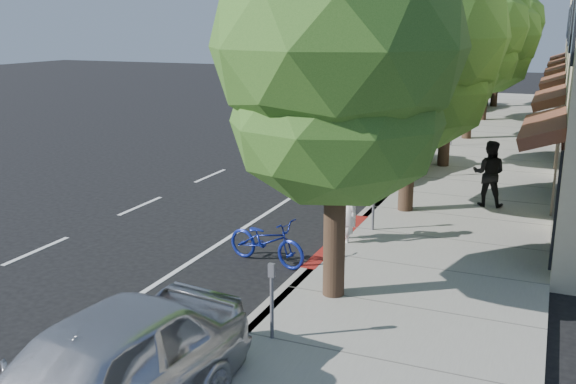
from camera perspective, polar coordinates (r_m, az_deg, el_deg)
The scene contains 18 objects.
ground at distance 14.13m, azimuth 3.18°, elevation -5.99°, with size 120.00×120.00×0.00m, color black.
sidewalk at distance 21.16m, azimuth 16.43°, elevation 0.69°, with size 4.60×56.00×0.15m, color gray.
curb at distance 21.51m, azimuth 10.35°, elevation 1.29°, with size 0.30×56.00×0.15m, color #9E998E.
curb_red_segment at distance 15.00m, azimuth 4.47°, elevation -4.46°, with size 0.32×4.00×0.15m, color maroon.
street_tree_0 at distance 11.04m, azimuth 4.46°, elevation 12.16°, with size 4.40×4.40×7.29m.
street_tree_1 at distance 16.84m, azimuth 11.07°, elevation 13.00°, with size 4.83×4.83×7.48m.
street_tree_2 at distance 22.75m, azimuth 14.26°, elevation 12.86°, with size 3.96×3.96×7.03m.
street_tree_3 at distance 28.68m, azimuth 16.19°, elevation 13.66°, with size 4.57×4.57×7.62m.
street_tree_4 at distance 34.65m, azimuth 17.38°, elevation 13.03°, with size 5.24×5.24×7.30m.
street_tree_5 at distance 40.62m, azimuth 18.33°, elevation 13.94°, with size 5.17×5.17×8.05m.
cyclist at distance 14.69m, azimuth 5.50°, elevation -1.32°, with size 0.69×0.45×1.90m, color silver.
bicycle at distance 13.73m, azimuth -1.91°, elevation -4.35°, with size 0.67×1.93×1.02m, color navy.
silver_suv at distance 21.75m, azimuth 6.19°, elevation 3.51°, with size 2.60×5.64×1.57m, color #B6B7BC.
dark_sedan at distance 22.46m, azimuth 9.75°, elevation 3.53°, with size 1.49×4.28×1.41m, color black.
white_pickup at distance 29.01m, azimuth 9.61°, elevation 6.29°, with size 2.30×5.66×1.64m, color silver.
dark_suv_far at distance 39.59m, azimuth 15.64°, elevation 8.18°, with size 1.93×4.80×1.63m, color black.
near_car_a at distance 8.47m, azimuth -16.82°, elevation -15.68°, with size 1.89×4.71×1.60m, color silver.
pedestrian at distance 18.25m, azimuth 17.43°, elevation 1.59°, with size 0.88×0.68×1.81m, color black.
Camera 1 is at (4.36, -12.47, 5.01)m, focal length 40.00 mm.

